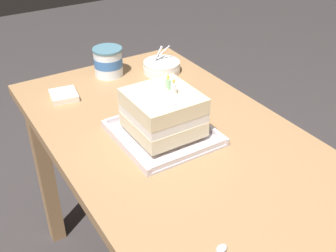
{
  "coord_description": "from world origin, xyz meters",
  "views": [
    {
      "loc": [
        0.9,
        -0.58,
        1.48
      ],
      "look_at": [
        -0.0,
        -0.02,
        0.8
      ],
      "focal_mm": 44.62,
      "sensor_mm": 36.0,
      "label": 1
    }
  ],
  "objects_px": {
    "birthday_cake": "(163,112)",
    "bowl_stack": "(162,67)",
    "foil_tray": "(163,134)",
    "napkin_pile": "(64,95)",
    "ice_cream_tub": "(108,62)"
  },
  "relations": [
    {
      "from": "birthday_cake",
      "to": "bowl_stack",
      "type": "bearing_deg",
      "value": 149.27
    },
    {
      "from": "foil_tray",
      "to": "birthday_cake",
      "type": "xyz_separation_m",
      "value": [
        0.0,
        0.0,
        0.08
      ]
    },
    {
      "from": "foil_tray",
      "to": "napkin_pile",
      "type": "bearing_deg",
      "value": -156.17
    },
    {
      "from": "birthday_cake",
      "to": "napkin_pile",
      "type": "height_order",
      "value": "birthday_cake"
    },
    {
      "from": "birthday_cake",
      "to": "napkin_pile",
      "type": "bearing_deg",
      "value": -156.17
    },
    {
      "from": "foil_tray",
      "to": "bowl_stack",
      "type": "relative_size",
      "value": 2.01
    },
    {
      "from": "bowl_stack",
      "to": "ice_cream_tub",
      "type": "bearing_deg",
      "value": -114.18
    },
    {
      "from": "napkin_pile",
      "to": "bowl_stack",
      "type": "bearing_deg",
      "value": 90.59
    },
    {
      "from": "birthday_cake",
      "to": "napkin_pile",
      "type": "relative_size",
      "value": 1.83
    },
    {
      "from": "bowl_stack",
      "to": "ice_cream_tub",
      "type": "xyz_separation_m",
      "value": [
        -0.08,
        -0.19,
        0.03
      ]
    },
    {
      "from": "bowl_stack",
      "to": "ice_cream_tub",
      "type": "distance_m",
      "value": 0.21
    },
    {
      "from": "ice_cream_tub",
      "to": "napkin_pile",
      "type": "height_order",
      "value": "ice_cream_tub"
    },
    {
      "from": "bowl_stack",
      "to": "ice_cream_tub",
      "type": "height_order",
      "value": "ice_cream_tub"
    },
    {
      "from": "bowl_stack",
      "to": "napkin_pile",
      "type": "xyz_separation_m",
      "value": [
        0.0,
        -0.4,
        -0.01
      ]
    },
    {
      "from": "foil_tray",
      "to": "bowl_stack",
      "type": "bearing_deg",
      "value": 149.26
    }
  ]
}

